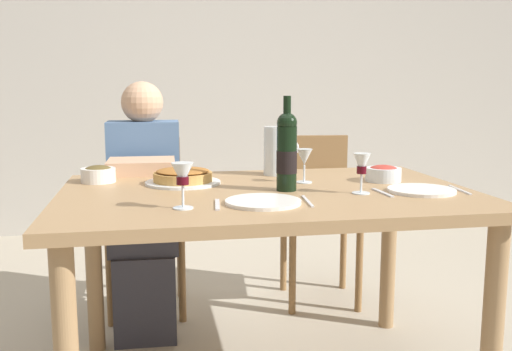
{
  "coord_description": "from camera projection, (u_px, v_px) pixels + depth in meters",
  "views": [
    {
      "loc": [
        -0.42,
        -2.02,
        1.14
      ],
      "look_at": [
        -0.04,
        0.03,
        0.81
      ],
      "focal_mm": 40.2,
      "sensor_mm": 36.0,
      "label": 1
    }
  ],
  "objects": [
    {
      "name": "dinner_plate_right_setting",
      "position": [
        263.0,
        202.0,
        1.87
      ],
      "size": [
        0.25,
        0.25,
        0.01
      ],
      "primitive_type": "cylinder",
      "color": "white",
      "rests_on": "dining_table"
    },
    {
      "name": "water_pitcher",
      "position": [
        276.0,
        154.0,
        2.45
      ],
      "size": [
        0.15,
        0.1,
        0.21
      ],
      "color": "silver",
      "rests_on": "dining_table"
    },
    {
      "name": "diner_left",
      "position": [
        144.0,
        198.0,
        2.7
      ],
      "size": [
        0.35,
        0.51,
        1.16
      ],
      "rotation": [
        0.0,
        0.0,
        3.11
      ],
      "color": "#4C6B93",
      "rests_on": "ground"
    },
    {
      "name": "salad_bowl",
      "position": [
        383.0,
        173.0,
        2.3
      ],
      "size": [
        0.14,
        0.14,
        0.07
      ],
      "color": "silver",
      "rests_on": "dining_table"
    },
    {
      "name": "wine_glass_left_diner",
      "position": [
        183.0,
        176.0,
        1.78
      ],
      "size": [
        0.07,
        0.07,
        0.15
      ],
      "color": "silver",
      "rests_on": "dining_table"
    },
    {
      "name": "baked_tart",
      "position": [
        183.0,
        177.0,
        2.24
      ],
      "size": [
        0.29,
        0.29,
        0.06
      ],
      "color": "silver",
      "rests_on": "dining_table"
    },
    {
      "name": "back_wall",
      "position": [
        202.0,
        52.0,
        4.48
      ],
      "size": [
        8.0,
        0.1,
        2.8
      ],
      "primitive_type": "cube",
      "color": "#B2ADA3",
      "rests_on": "ground"
    },
    {
      "name": "dining_table",
      "position": [
        267.0,
        215.0,
        2.11
      ],
      "size": [
        1.5,
        1.0,
        0.76
      ],
      "color": "#9E7A51",
      "rests_on": "ground"
    },
    {
      "name": "wine_glass_centre",
      "position": [
        304.0,
        159.0,
        2.25
      ],
      "size": [
        0.06,
        0.06,
        0.13
      ],
      "color": "silver",
      "rests_on": "dining_table"
    },
    {
      "name": "chair_right",
      "position": [
        317.0,
        206.0,
        3.08
      ],
      "size": [
        0.44,
        0.44,
        0.87
      ],
      "rotation": [
        0.0,
        0.0,
        3.04
      ],
      "color": "olive",
      "rests_on": "ground"
    },
    {
      "name": "knife_left_setting",
      "position": [
        460.0,
        190.0,
        2.1
      ],
      "size": [
        0.03,
        0.18,
        0.0
      ],
      "primitive_type": "cube",
      "rotation": [
        0.0,
        0.0,
        1.48
      ],
      "color": "silver",
      "rests_on": "dining_table"
    },
    {
      "name": "knife_right_setting",
      "position": [
        308.0,
        201.0,
        1.89
      ],
      "size": [
        0.03,
        0.18,
        0.0
      ],
      "primitive_type": "cube",
      "rotation": [
        0.0,
        0.0,
        1.48
      ],
      "color": "silver",
      "rests_on": "dining_table"
    },
    {
      "name": "olive_bowl",
      "position": [
        98.0,
        174.0,
        2.27
      ],
      "size": [
        0.14,
        0.14,
        0.07
      ],
      "color": "white",
      "rests_on": "dining_table"
    },
    {
      "name": "dinner_plate_left_setting",
      "position": [
        422.0,
        190.0,
        2.07
      ],
      "size": [
        0.24,
        0.24,
        0.01
      ],
      "primitive_type": "cylinder",
      "color": "white",
      "rests_on": "dining_table"
    },
    {
      "name": "spoon_right_setting",
      "position": [
        217.0,
        205.0,
        1.84
      ],
      "size": [
        0.03,
        0.16,
        0.0
      ],
      "primitive_type": "cube",
      "rotation": [
        0.0,
        0.0,
        1.46
      ],
      "color": "silver",
      "rests_on": "dining_table"
    },
    {
      "name": "fork_left_setting",
      "position": [
        382.0,
        193.0,
        2.04
      ],
      "size": [
        0.02,
        0.16,
        0.0
      ],
      "primitive_type": "cube",
      "rotation": [
        0.0,
        0.0,
        1.61
      ],
      "color": "silver",
      "rests_on": "dining_table"
    },
    {
      "name": "chair_left",
      "position": [
        146.0,
        212.0,
        2.94
      ],
      "size": [
        0.41,
        0.41,
        0.87
      ],
      "rotation": [
        0.0,
        0.0,
        3.11
      ],
      "color": "olive",
      "rests_on": "ground"
    },
    {
      "name": "wine_bottle",
      "position": [
        287.0,
        151.0,
        2.08
      ],
      "size": [
        0.08,
        0.08,
        0.34
      ],
      "color": "black",
      "rests_on": "dining_table"
    },
    {
      "name": "wine_glass_right_diner",
      "position": [
        362.0,
        166.0,
        2.02
      ],
      "size": [
        0.06,
        0.06,
        0.14
      ],
      "color": "silver",
      "rests_on": "dining_table"
    }
  ]
}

